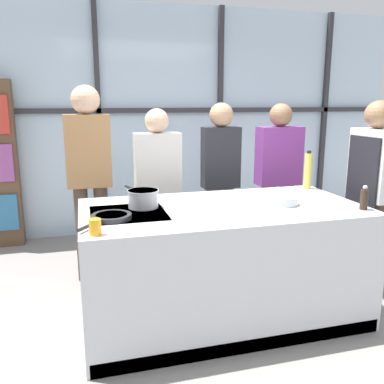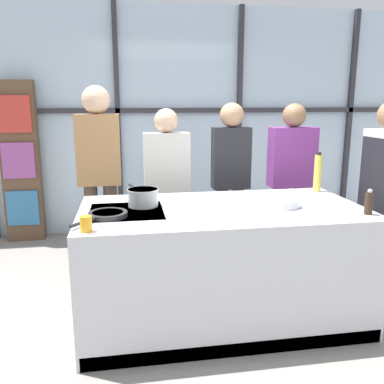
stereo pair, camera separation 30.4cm
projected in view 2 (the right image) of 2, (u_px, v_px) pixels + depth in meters
The scene contains 16 objects.
ground_plane at pixel (220, 316), 3.19m from camera, with size 18.00×18.00×0.00m, color gray.
back_window_wall at pixel (179, 121), 5.15m from camera, with size 6.40×0.10×2.80m.
bookshelf at pixel (21, 163), 4.77m from camera, with size 0.43×0.19×1.89m.
demo_island at pixel (221, 263), 3.09m from camera, with size 2.08×1.06×0.88m.
chef at pixel (384, 190), 3.31m from camera, with size 0.23×0.44×1.66m.
spectator_far_left at pixel (99, 168), 3.73m from camera, with size 0.39×0.25×1.79m.
spectator_center_left at pixel (167, 182), 3.86m from camera, with size 0.43×0.22×1.59m.
spectator_center_right at pixel (231, 174), 3.95m from camera, with size 0.36×0.23×1.64m.
spectator_far_right at pixel (291, 176), 4.06m from camera, with size 0.45×0.23×1.63m.
frying_pan at pixel (107, 214), 2.74m from camera, with size 0.35×0.41×0.04m.
saucepan at pixel (143, 197), 3.01m from camera, with size 0.23×0.41×0.13m.
white_plate at pixel (280, 198), 3.26m from camera, with size 0.27×0.27×0.01m, color white.
mixing_bowl at pixel (285, 202), 2.99m from camera, with size 0.22×0.22×0.06m.
oil_bottle at pixel (318, 173), 3.50m from camera, with size 0.07×0.07×0.34m.
pepper_grinder at pixel (369, 203), 2.79m from camera, with size 0.06×0.06×0.18m.
juice_glass_near at pixel (86, 224), 2.42m from camera, with size 0.07×0.07×0.10m, color orange.
Camera 2 is at (-0.69, -2.83, 1.64)m, focal length 38.00 mm.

